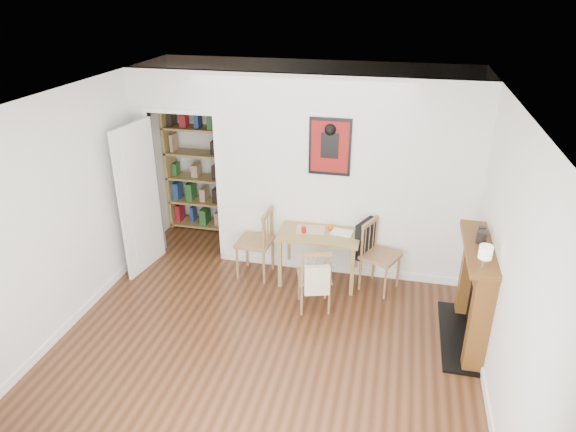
% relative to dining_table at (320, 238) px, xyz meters
% --- Properties ---
extents(ground, '(5.20, 5.20, 0.00)m').
position_rel_dining_table_xyz_m(ground, '(-0.34, -1.10, -0.62)').
color(ground, brown).
rests_on(ground, ground).
extents(room_shell, '(5.20, 5.20, 5.20)m').
position_rel_dining_table_xyz_m(room_shell, '(-0.25, 0.24, 0.68)').
color(room_shell, white).
rests_on(room_shell, ground).
extents(dining_table, '(1.03, 0.65, 0.70)m').
position_rel_dining_table_xyz_m(dining_table, '(0.00, 0.00, 0.00)').
color(dining_table, '#9B8048').
rests_on(dining_table, ground).
extents(chair_left, '(0.50, 0.50, 0.95)m').
position_rel_dining_table_xyz_m(chair_left, '(-0.85, -0.05, -0.14)').
color(chair_left, '#9D7049').
rests_on(chair_left, ground).
extents(chair_right, '(0.64, 0.60, 0.91)m').
position_rel_dining_table_xyz_m(chair_right, '(0.76, -0.03, -0.14)').
color(chair_right, '#9D7049').
rests_on(chair_right, ground).
extents(chair_front, '(0.52, 0.56, 0.84)m').
position_rel_dining_table_xyz_m(chair_front, '(0.05, -0.64, -0.19)').
color(chair_front, '#9D7049').
rests_on(chair_front, ground).
extents(bookshelf, '(0.87, 0.35, 2.06)m').
position_rel_dining_table_xyz_m(bookshelf, '(-2.14, 1.19, 0.40)').
color(bookshelf, '#9B8048').
rests_on(bookshelf, ground).
extents(fireplace, '(0.45, 1.25, 1.16)m').
position_rel_dining_table_xyz_m(fireplace, '(1.81, -0.85, 0.00)').
color(fireplace, brown).
rests_on(fireplace, ground).
extents(red_glass, '(0.06, 0.06, 0.08)m').
position_rel_dining_table_xyz_m(red_glass, '(-0.20, -0.07, 0.12)').
color(red_glass, maroon).
rests_on(red_glass, dining_table).
extents(orange_fruit, '(0.08, 0.08, 0.08)m').
position_rel_dining_table_xyz_m(orange_fruit, '(0.12, 0.09, 0.12)').
color(orange_fruit, '#D7530B').
rests_on(orange_fruit, dining_table).
extents(placemat, '(0.39, 0.31, 0.00)m').
position_rel_dining_table_xyz_m(placemat, '(-0.13, 0.04, 0.09)').
color(placemat, beige).
rests_on(placemat, dining_table).
extents(notebook, '(0.29, 0.23, 0.01)m').
position_rel_dining_table_xyz_m(notebook, '(0.28, 0.03, 0.09)').
color(notebook, white).
rests_on(notebook, dining_table).
extents(mantel_lamp, '(0.13, 0.13, 0.20)m').
position_rel_dining_table_xyz_m(mantel_lamp, '(1.76, -1.25, 0.67)').
color(mantel_lamp, silver).
rests_on(mantel_lamp, fireplace).
extents(ceramic_jar_a, '(0.11, 0.11, 0.13)m').
position_rel_dining_table_xyz_m(ceramic_jar_a, '(1.79, -0.79, 0.61)').
color(ceramic_jar_a, black).
rests_on(ceramic_jar_a, fireplace).
extents(ceramic_jar_b, '(0.08, 0.08, 0.09)m').
position_rel_dining_table_xyz_m(ceramic_jar_b, '(1.81, -0.60, 0.59)').
color(ceramic_jar_b, black).
rests_on(ceramic_jar_b, fireplace).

